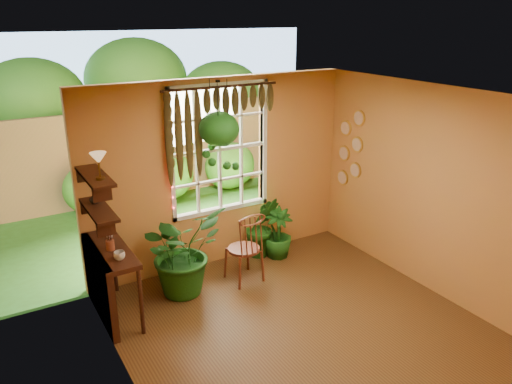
# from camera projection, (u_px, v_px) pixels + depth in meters

# --- Properties ---
(floor) EXTENTS (4.50, 4.50, 0.00)m
(floor) POSITION_uv_depth(u_px,v_px,m) (312.00, 337.00, 5.72)
(floor) COLOR brown
(floor) RESTS_ON ground
(ceiling) EXTENTS (4.50, 4.50, 0.00)m
(ceiling) POSITION_uv_depth(u_px,v_px,m) (322.00, 101.00, 4.81)
(ceiling) COLOR silver
(ceiling) RESTS_ON wall_back
(wall_back) EXTENTS (4.00, 0.00, 4.00)m
(wall_back) POSITION_uv_depth(u_px,v_px,m) (221.00, 174.00, 7.09)
(wall_back) COLOR #C77F44
(wall_back) RESTS_ON floor
(wall_left) EXTENTS (0.00, 4.50, 4.50)m
(wall_left) POSITION_uv_depth(u_px,v_px,m) (131.00, 277.00, 4.31)
(wall_left) COLOR #C77F44
(wall_left) RESTS_ON floor
(wall_right) EXTENTS (0.00, 4.50, 4.50)m
(wall_right) POSITION_uv_depth(u_px,v_px,m) (445.00, 196.00, 6.22)
(wall_right) COLOR #C77F44
(wall_right) RESTS_ON floor
(window) EXTENTS (1.52, 0.10, 1.86)m
(window) POSITION_uv_depth(u_px,v_px,m) (219.00, 149.00, 7.00)
(window) COLOR white
(window) RESTS_ON wall_back
(valance_vine) EXTENTS (1.70, 0.12, 1.10)m
(valance_vine) POSITION_uv_depth(u_px,v_px,m) (216.00, 110.00, 6.67)
(valance_vine) COLOR #3E1C10
(valance_vine) RESTS_ON window
(string_lights) EXTENTS (0.03, 0.03, 1.54)m
(string_lights) POSITION_uv_depth(u_px,v_px,m) (170.00, 155.00, 6.54)
(string_lights) COLOR #FF2633
(string_lights) RESTS_ON window
(wall_plates) EXTENTS (0.04, 0.32, 1.10)m
(wall_plates) POSITION_uv_depth(u_px,v_px,m) (350.00, 149.00, 7.60)
(wall_plates) COLOR #FFEBD0
(wall_plates) RESTS_ON wall_right
(counter_ledge) EXTENTS (0.40, 1.20, 0.90)m
(counter_ledge) POSITION_uv_depth(u_px,v_px,m) (103.00, 277.00, 5.92)
(counter_ledge) COLOR #3E1C10
(counter_ledge) RESTS_ON floor
(shelf_lower) EXTENTS (0.25, 0.90, 0.04)m
(shelf_lower) POSITION_uv_depth(u_px,v_px,m) (99.00, 210.00, 5.65)
(shelf_lower) COLOR #3E1C10
(shelf_lower) RESTS_ON wall_left
(shelf_upper) EXTENTS (0.25, 0.90, 0.04)m
(shelf_upper) POSITION_uv_depth(u_px,v_px,m) (95.00, 176.00, 5.52)
(shelf_upper) COLOR #3E1C10
(shelf_upper) RESTS_ON wall_left
(backyard) EXTENTS (14.00, 10.00, 12.00)m
(backyard) POSITION_uv_depth(u_px,v_px,m) (136.00, 120.00, 10.98)
(backyard) COLOR #285618
(backyard) RESTS_ON ground
(windsor_chair) EXTENTS (0.47, 0.50, 1.19)m
(windsor_chair) POSITION_uv_depth(u_px,v_px,m) (245.00, 258.00, 6.83)
(windsor_chair) COLOR maroon
(windsor_chair) RESTS_ON floor
(potted_plant_left) EXTENTS (1.30, 1.21, 1.18)m
(potted_plant_left) POSITION_uv_depth(u_px,v_px,m) (182.00, 251.00, 6.48)
(potted_plant_left) COLOR #134312
(potted_plant_left) RESTS_ON floor
(potted_plant_mid) EXTENTS (0.63, 0.57, 0.95)m
(potted_plant_mid) POSITION_uv_depth(u_px,v_px,m) (262.00, 226.00, 7.51)
(potted_plant_mid) COLOR #134312
(potted_plant_mid) RESTS_ON floor
(potted_plant_right) EXTENTS (0.47, 0.47, 0.77)m
(potted_plant_right) POSITION_uv_depth(u_px,v_px,m) (278.00, 233.00, 7.50)
(potted_plant_right) COLOR #134312
(potted_plant_right) RESTS_ON floor
(hanging_basket) EXTENTS (0.54, 0.54, 1.25)m
(hanging_basket) POSITION_uv_depth(u_px,v_px,m) (219.00, 134.00, 6.64)
(hanging_basket) COLOR black
(hanging_basket) RESTS_ON ceiling
(cup_a) EXTENTS (0.17, 0.17, 0.10)m
(cup_a) POSITION_uv_depth(u_px,v_px,m) (119.00, 256.00, 5.56)
(cup_a) COLOR silver
(cup_a) RESTS_ON counter_ledge
(cup_b) EXTENTS (0.11, 0.11, 0.10)m
(cup_b) POSITION_uv_depth(u_px,v_px,m) (109.00, 234.00, 6.12)
(cup_b) COLOR beige
(cup_b) RESTS_ON counter_ledge
(brush_jar) EXTENTS (0.10, 0.10, 0.36)m
(brush_jar) POSITION_uv_depth(u_px,v_px,m) (110.00, 239.00, 5.77)
(brush_jar) COLOR brown
(brush_jar) RESTS_ON counter_ledge
(shelf_vase) EXTENTS (0.15, 0.15, 0.12)m
(shelf_vase) POSITION_uv_depth(u_px,v_px,m) (94.00, 198.00, 5.78)
(shelf_vase) COLOR #B2AD99
(shelf_vase) RESTS_ON shelf_lower
(tiffany_lamp) EXTENTS (0.18, 0.18, 0.30)m
(tiffany_lamp) POSITION_uv_depth(u_px,v_px,m) (98.00, 160.00, 5.28)
(tiffany_lamp) COLOR #543A18
(tiffany_lamp) RESTS_ON shelf_upper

